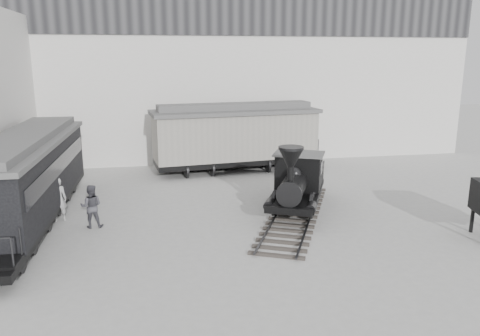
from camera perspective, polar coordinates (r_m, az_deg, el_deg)
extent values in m
plane|color=#9E9E9B|center=(17.55, 4.43, -9.19)|extent=(90.00, 90.00, 0.00)
cube|color=silver|center=(30.94, -2.79, 11.12)|extent=(34.00, 2.40, 11.00)
cube|color=#232326|center=(29.81, -2.52, 18.73)|extent=(34.00, 0.12, 3.00)
cube|color=#2E2926|center=(20.44, 6.63, -5.67)|extent=(5.76, 9.18, 0.16)
cube|color=#2D2D30|center=(20.53, 4.63, -5.39)|extent=(4.02, 8.35, 0.06)
cube|color=#2D2D30|center=(20.35, 8.65, -5.68)|extent=(4.02, 8.35, 0.06)
cylinder|color=black|center=(19.89, 4.24, -4.25)|extent=(0.58, 1.05, 1.10)
cylinder|color=black|center=(19.69, 8.72, -4.56)|extent=(0.58, 1.05, 1.10)
cylinder|color=black|center=(21.11, 4.88, -3.21)|extent=(0.58, 1.05, 1.10)
cylinder|color=black|center=(20.92, 9.10, -3.49)|extent=(0.58, 1.05, 1.10)
cube|color=black|center=(20.35, 6.74, -3.54)|extent=(3.35, 4.11, 0.28)
cylinder|color=black|center=(19.51, 6.51, -2.32)|extent=(1.89, 2.51, 1.00)
cylinder|color=black|center=(18.44, 6.17, -0.73)|extent=(0.35, 0.35, 0.60)
cone|color=black|center=(18.30, 6.22, 1.25)|extent=(1.28, 1.28, 0.70)
sphere|color=black|center=(19.77, 6.71, -0.68)|extent=(0.52, 0.52, 0.52)
cube|color=black|center=(20.97, 7.15, -0.45)|extent=(2.34, 2.06, 1.55)
cube|color=#585858|center=(20.79, 7.22, 1.74)|extent=(2.61, 2.33, 0.08)
cube|color=black|center=(22.84, 7.72, -0.75)|extent=(2.49, 2.58, 0.90)
cylinder|color=black|center=(27.84, -5.42, 0.26)|extent=(2.22, 1.09, 0.85)
cylinder|color=black|center=(29.21, 4.06, 0.91)|extent=(2.22, 1.09, 0.85)
cube|color=black|center=(28.38, -0.57, 1.02)|extent=(9.86, 3.73, 0.32)
cube|color=gray|center=(28.09, -0.58, 4.00)|extent=(9.87, 3.84, 2.67)
cube|color=#585858|center=(27.89, -0.58, 6.92)|extent=(10.22, 4.19, 0.21)
cube|color=#585858|center=(27.86, -0.58, 7.53)|extent=(9.28, 2.30, 0.38)
cylinder|color=black|center=(24.73, -22.20, -2.47)|extent=(2.06, 0.83, 0.78)
cube|color=black|center=(21.06, -24.52, -4.79)|extent=(2.84, 12.85, 0.28)
cube|color=black|center=(21.22, -24.50, -0.75)|extent=(2.89, 11.19, 2.50)
cube|color=black|center=(20.82, -21.11, 0.36)|extent=(0.31, 10.38, 0.70)
cube|color=#585858|center=(20.96, -24.85, 2.81)|extent=(3.09, 11.56, 0.19)
imported|color=#B0B0B0|center=(20.95, -21.29, -3.58)|extent=(0.76, 0.58, 1.88)
imported|color=#47464E|center=(19.75, -17.67, -4.47)|extent=(0.89, 0.70, 1.77)
cube|color=black|center=(20.55, 26.44, -5.69)|extent=(0.13, 0.13, 1.01)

